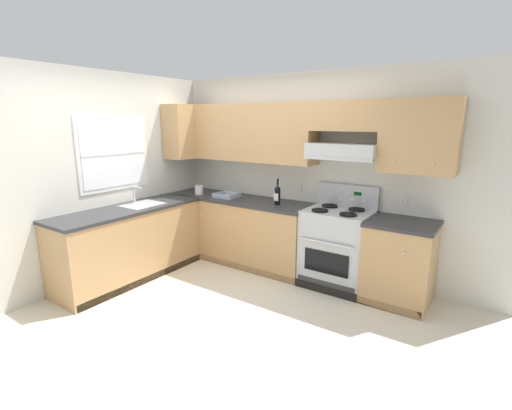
# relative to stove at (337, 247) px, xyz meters

# --- Properties ---
(ground_plane) EXTENTS (7.04, 7.04, 0.00)m
(ground_plane) POSITION_rel_stove_xyz_m (-0.99, -1.25, -0.48)
(ground_plane) COLOR beige
(wall_back) EXTENTS (4.68, 0.57, 2.55)m
(wall_back) POSITION_rel_stove_xyz_m (-0.59, 0.27, 1.00)
(wall_back) COLOR silver
(wall_back) RESTS_ON ground_plane
(wall_left) EXTENTS (0.47, 4.00, 2.55)m
(wall_left) POSITION_rel_stove_xyz_m (-2.58, -1.03, 0.87)
(wall_left) COLOR silver
(wall_left) RESTS_ON ground_plane
(counter_back_run) EXTENTS (3.60, 0.65, 0.91)m
(counter_back_run) POSITION_rel_stove_xyz_m (-0.92, -0.01, -0.03)
(counter_back_run) COLOR tan
(counter_back_run) RESTS_ON ground_plane
(counter_left_run) EXTENTS (0.63, 1.91, 1.13)m
(counter_left_run) POSITION_rel_stove_xyz_m (-2.23, -1.25, -0.02)
(counter_left_run) COLOR tan
(counter_left_run) RESTS_ON ground_plane
(stove) EXTENTS (0.76, 0.62, 1.20)m
(stove) POSITION_rel_stove_xyz_m (0.00, 0.00, 0.00)
(stove) COLOR #B7BABC
(stove) RESTS_ON ground_plane
(wine_bottle) EXTENTS (0.07, 0.08, 0.33)m
(wine_bottle) POSITION_rel_stove_xyz_m (-0.80, -0.05, 0.57)
(wine_bottle) COLOR black
(wine_bottle) RESTS_ON counter_back_run
(bowl) EXTENTS (0.31, 0.27, 0.06)m
(bowl) POSITION_rel_stove_xyz_m (-1.63, -0.05, 0.45)
(bowl) COLOR #9EADB7
(bowl) RESTS_ON counter_back_run
(paper_towel_roll) EXTENTS (0.12, 0.12, 0.12)m
(paper_towel_roll) POSITION_rel_stove_xyz_m (-2.11, -0.10, 0.49)
(paper_towel_roll) COLOR white
(paper_towel_roll) RESTS_ON counter_back_run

